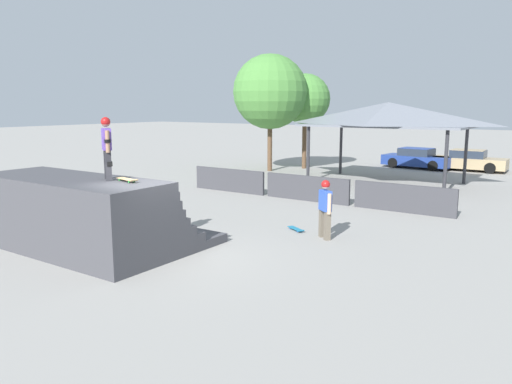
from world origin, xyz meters
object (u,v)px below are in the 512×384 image
at_px(bystander_walking, 325,204).
at_px(parked_car_tan, 469,161).
at_px(skateboard_on_deck, 127,179).
at_px(skateboard_on_ground, 296,229).
at_px(tree_far_back, 305,99).
at_px(parked_car_blue, 417,159).
at_px(tree_beside_pavilion, 270,92).
at_px(skater_on_deck, 107,144).

bearing_deg(bystander_walking, parked_car_tan, -51.59).
distance_m(skateboard_on_deck, skateboard_on_ground, 5.73).
distance_m(skateboard_on_ground, tree_far_back, 16.55).
xyz_separation_m(skateboard_on_deck, parked_car_tan, (3.45, 23.70, -1.47)).
bearing_deg(parked_car_blue, tree_beside_pavilion, -131.77).
xyz_separation_m(tree_beside_pavilion, tree_far_back, (1.11, 2.27, -0.42)).
height_order(skateboard_on_ground, tree_far_back, tree_far_back).
bearing_deg(tree_far_back, parked_car_tan, 27.75).
distance_m(skater_on_deck, skateboard_on_deck, 1.08).
height_order(bystander_walking, skateboard_on_ground, bystander_walking).
bearing_deg(parked_car_tan, tree_far_back, -153.35).
height_order(skateboard_on_deck, bystander_walking, skateboard_on_deck).
relative_size(skateboard_on_deck, tree_far_back, 0.14).
bearing_deg(skater_on_deck, parked_car_tan, 114.19).
relative_size(skateboard_on_deck, tree_beside_pavilion, 0.12).
bearing_deg(bystander_walking, tree_far_back, -20.11).
height_order(skater_on_deck, skateboard_on_ground, skater_on_deck).
relative_size(skater_on_deck, parked_car_blue, 0.37).
relative_size(skateboard_on_deck, skateboard_on_ground, 1.10).
xyz_separation_m(skateboard_on_ground, parked_car_tan, (1.32, 18.77, 0.54)).
distance_m(skateboard_on_ground, parked_car_blue, 18.30).
distance_m(tree_far_back, parked_car_blue, 8.05).
bearing_deg(parked_car_tan, skateboard_on_deck, -99.38).
bearing_deg(tree_far_back, bystander_walking, -59.00).
height_order(skater_on_deck, bystander_walking, skater_on_deck).
xyz_separation_m(bystander_walking, skateboard_on_ground, (-1.15, 0.32, -0.98)).
distance_m(skater_on_deck, tree_far_back, 19.75).
bearing_deg(skateboard_on_deck, bystander_walking, 67.49).
bearing_deg(parked_car_blue, skater_on_deck, -86.85).
bearing_deg(bystander_walking, skateboard_on_deck, 93.28).
height_order(skater_on_deck, parked_car_blue, skater_on_deck).
height_order(bystander_walking, parked_car_blue, bystander_walking).
relative_size(skater_on_deck, skateboard_on_deck, 1.95).
bearing_deg(parked_car_tan, skater_on_deck, -100.85).
distance_m(skater_on_deck, parked_car_tan, 24.23).
xyz_separation_m(tree_far_back, parked_car_blue, (5.87, 4.09, -3.69)).
height_order(tree_far_back, parked_car_tan, tree_far_back).
height_order(tree_beside_pavilion, parked_car_tan, tree_beside_pavilion).
distance_m(bystander_walking, parked_car_tan, 19.10).
xyz_separation_m(tree_beside_pavilion, parked_car_blue, (6.99, 6.36, -4.10)).
bearing_deg(skateboard_on_ground, tree_beside_pavilion, 156.58).
distance_m(skateboard_on_deck, tree_beside_pavilion, 18.18).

